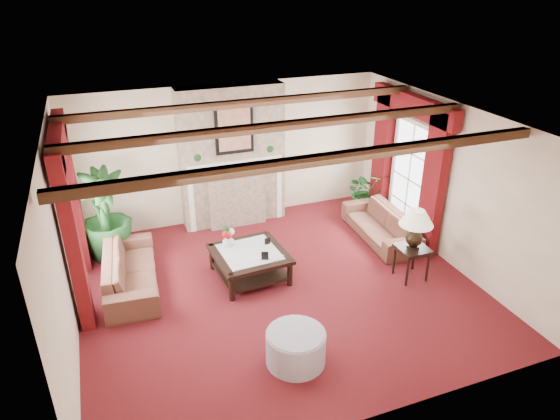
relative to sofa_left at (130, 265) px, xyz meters
name	(u,v)px	position (x,y,z in m)	size (l,w,h in m)	color
floor	(279,288)	(2.18, -0.89, -0.39)	(6.00, 6.00, 0.00)	#430B14
ceiling	(279,122)	(2.18, -0.89, 2.31)	(6.00, 6.00, 0.00)	white
back_wall	(229,153)	(2.18, 1.86, 0.96)	(6.00, 0.02, 2.70)	beige
left_wall	(60,247)	(-0.82, -0.89, 0.96)	(0.02, 5.50, 2.70)	beige
right_wall	(448,184)	(5.18, -0.89, 0.96)	(0.02, 5.50, 2.70)	beige
ceiling_beams	(279,126)	(2.18, -0.89, 2.25)	(6.00, 3.00, 0.12)	#3A2212
fireplace	(229,85)	(2.18, 1.66, 2.31)	(2.00, 0.52, 2.70)	tan
french_door_left	(53,164)	(-0.79, 0.11, 1.74)	(0.10, 1.10, 2.16)	white
french_door_right	(417,122)	(5.15, 0.11, 1.74)	(0.10, 1.10, 2.16)	white
curtains_left	(56,134)	(-0.68, 0.11, 2.16)	(0.20, 2.40, 2.55)	#530B10
curtains_right	(414,99)	(5.04, 0.11, 2.16)	(0.20, 2.40, 2.55)	#530B10
sofa_left	(130,265)	(0.00, 0.00, 0.00)	(0.74, 2.03, 0.78)	#3D101A
sofa_right	(381,220)	(4.52, 0.00, -0.02)	(0.64, 1.91, 0.74)	#3D101A
potted_palm	(107,233)	(-0.26, 1.11, 0.05)	(1.19, 1.73, 0.89)	black
small_plant	(366,197)	(4.81, 1.05, -0.03)	(0.94, 1.02, 0.71)	black
coffee_table	(250,264)	(1.84, -0.41, -0.16)	(1.12, 1.12, 0.46)	black
side_table	(411,262)	(4.29, -1.35, -0.11)	(0.47, 0.47, 0.56)	black
ottoman	(296,347)	(1.79, -2.50, -0.17)	(0.77, 0.77, 0.45)	gray
table_lamp	(415,229)	(4.29, -1.35, 0.51)	(0.53, 0.53, 0.68)	black
flower_vase	(228,241)	(1.58, -0.09, 0.17)	(0.25, 0.25, 0.20)	silver
book	(267,250)	(2.04, -0.70, 0.22)	(0.21, 0.12, 0.31)	black
photo_frame_a	(265,256)	(2.00, -0.73, 0.14)	(0.11, 0.02, 0.15)	black
photo_frame_b	(267,241)	(2.20, -0.28, 0.13)	(0.10, 0.02, 0.13)	black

